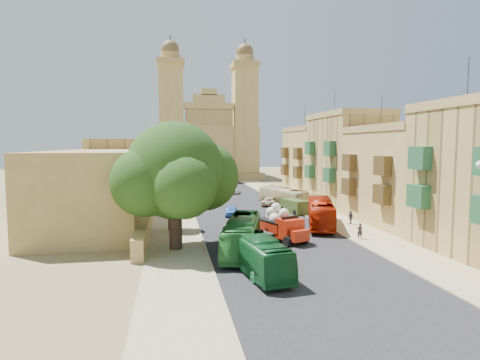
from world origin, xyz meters
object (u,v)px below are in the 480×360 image
object	(u,v)px
bus_green_north	(242,235)
car_white_b	(235,190)
bus_cream_east	(283,197)
car_white_a	(207,201)
pedestrian_a	(360,231)
street_tree_d	(170,175)
bus_green_south	(254,253)
car_dkblue	(212,193)
church	(207,143)
street_tree_b	(170,190)
street_tree_a	(170,196)
olive_pickup	(294,206)
ficus_tree	(176,174)
red_truck	(281,224)
car_blue_b	(217,186)
pedestrian_c	(350,217)
car_cream	(270,201)
bus_red_east	(321,213)
car_blue_a	(231,210)
street_tree_c	(170,179)

from	to	relation	value
bus_green_north	car_white_b	size ratio (longest dim) A/B	2.93
bus_cream_east	car_white_a	world-z (taller)	bus_cream_east
bus_cream_east	pedestrian_a	size ratio (longest dim) A/B	6.44
street_tree_d	bus_green_north	bearing A→B (deg)	-82.59
bus_green_south	car_dkblue	distance (m)	41.64
church	street_tree_b	xyz separation A→B (m)	(-10.00, -54.61, -6.51)
street_tree_a	olive_pickup	size ratio (longest dim) A/B	1.17
street_tree_d	car_dkblue	xyz separation A→B (m)	(7.21, -9.54, -2.45)
olive_pickup	car_white_a	xyz separation A→B (m)	(-10.89, 7.93, -0.16)
ficus_tree	car_dkblue	world-z (taller)	ficus_tree
street_tree_b	bus_cream_east	size ratio (longest dim) A/B	0.45
olive_pickup	bus_green_south	bearing A→B (deg)	-113.99
street_tree_b	car_white_b	world-z (taller)	street_tree_b
red_truck	car_white_a	size ratio (longest dim) A/B	1.44
bus_green_north	car_white_a	xyz separation A→B (m)	(-0.58, 26.05, -0.76)
car_blue_b	pedestrian_c	world-z (taller)	pedestrian_c
bus_cream_east	car_white_a	bearing A→B (deg)	-27.32
bus_green_north	bus_cream_east	size ratio (longest dim) A/B	1.07
car_white_a	car_cream	world-z (taller)	car_white_a
church	street_tree_a	bearing A→B (deg)	-98.54
ficus_tree	street_tree_d	xyz separation A→B (m)	(-0.60, 43.99, -3.41)
street_tree_b	church	bearing A→B (deg)	79.62
bus_red_east	car_white_b	distance (m)	31.68
ficus_tree	bus_red_east	world-z (taller)	ficus_tree
olive_pickup	car_dkblue	xyz separation A→B (m)	(-9.10, 18.46, -0.18)
bus_cream_east	car_blue_a	distance (m)	11.14
church	street_tree_b	world-z (taller)	church
bus_green_south	bus_cream_east	world-z (taller)	bus_cream_east
car_dkblue	car_blue_b	xyz separation A→B (m)	(2.29, 12.31, -0.15)
street_tree_b	car_cream	xyz separation A→B (m)	(14.69, 2.98, -2.38)
pedestrian_a	bus_red_east	bearing A→B (deg)	-70.26
bus_green_north	car_cream	xyz separation A→B (m)	(8.69, 25.10, -0.86)
car_cream	bus_green_north	bearing A→B (deg)	92.83
bus_green_north	car_white_a	size ratio (longest dim) A/B	2.44
street_tree_b	car_dkblue	bearing A→B (deg)	63.51
car_white_b	red_truck	bearing A→B (deg)	108.40
street_tree_b	bus_green_south	world-z (taller)	street_tree_b
car_cream	car_white_b	xyz separation A→B (m)	(-2.74, 15.33, -0.00)
car_dkblue	pedestrian_c	world-z (taller)	pedestrian_c
red_truck	bus_cream_east	world-z (taller)	red_truck
pedestrian_c	car_white_b	bearing A→B (deg)	-176.53
street_tree_a	church	bearing A→B (deg)	81.46
pedestrian_a	pedestrian_c	size ratio (longest dim) A/B	0.99
car_dkblue	church	bearing A→B (deg)	93.26
street_tree_c	bus_green_north	distance (m)	34.70
car_dkblue	car_white_b	world-z (taller)	car_dkblue
ficus_tree	bus_green_south	size ratio (longest dim) A/B	1.16
car_blue_a	pedestrian_a	size ratio (longest dim) A/B	2.62
street_tree_a	car_blue_b	xyz separation A→B (m)	(9.50, 38.77, -3.15)
church	olive_pickup	world-z (taller)	church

